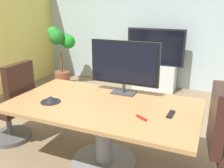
# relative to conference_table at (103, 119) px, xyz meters

# --- Properties ---
(ground_plane) EXTENTS (7.16, 7.16, 0.00)m
(ground_plane) POSITION_rel_conference_table_xyz_m (-0.01, 0.08, -0.56)
(ground_plane) COLOR #7A664C
(wall_back_glass_partition) EXTENTS (5.89, 0.10, 2.72)m
(wall_back_glass_partition) POSITION_rel_conference_table_xyz_m (-0.01, 3.16, 0.80)
(wall_back_glass_partition) COLOR #9EB2B7
(wall_back_glass_partition) RESTS_ON ground
(conference_table) EXTENTS (2.06, 1.15, 0.74)m
(conference_table) POSITION_rel_conference_table_xyz_m (0.00, 0.00, 0.00)
(conference_table) COLOR olive
(conference_table) RESTS_ON ground
(office_chair_left) EXTENTS (0.60, 0.57, 1.09)m
(office_chair_left) POSITION_rel_conference_table_xyz_m (-1.32, -0.02, -0.11)
(office_chair_left) COLOR #4C4C51
(office_chair_left) RESTS_ON ground
(tv_monitor) EXTENTS (0.84, 0.18, 0.64)m
(tv_monitor) POSITION_rel_conference_table_xyz_m (0.09, 0.41, 0.54)
(tv_monitor) COLOR #333338
(tv_monitor) RESTS_ON conference_table
(wall_display_unit) EXTENTS (1.20, 0.36, 1.31)m
(wall_display_unit) POSITION_rel_conference_table_xyz_m (-0.10, 2.80, -0.12)
(wall_display_unit) COLOR #B7BABC
(wall_display_unit) RESTS_ON ground
(potted_plant) EXTENTS (0.63, 0.66, 1.31)m
(potted_plant) POSITION_rel_conference_table_xyz_m (-2.10, 2.31, 0.27)
(potted_plant) COLOR brown
(potted_plant) RESTS_ON ground
(conference_phone) EXTENTS (0.22, 0.22, 0.07)m
(conference_phone) POSITION_rel_conference_table_xyz_m (-0.55, -0.19, 0.21)
(conference_phone) COLOR black
(conference_phone) RESTS_ON conference_table
(remote_control) EXTENTS (0.06, 0.17, 0.02)m
(remote_control) POSITION_rel_conference_table_xyz_m (0.73, -0.00, 0.19)
(remote_control) COLOR black
(remote_control) RESTS_ON conference_table
(whiteboard_marker) EXTENTS (0.12, 0.08, 0.02)m
(whiteboard_marker) POSITION_rel_conference_table_xyz_m (0.49, -0.20, 0.19)
(whiteboard_marker) COLOR red
(whiteboard_marker) RESTS_ON conference_table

